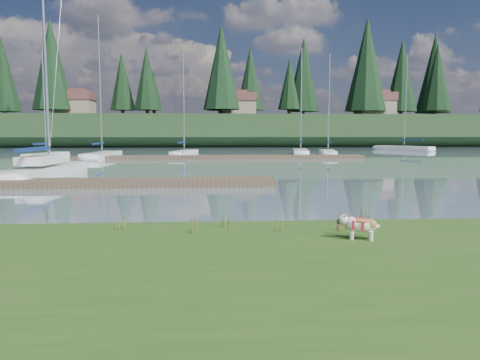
{
  "coord_description": "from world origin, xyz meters",
  "views": [
    {
      "loc": [
        1.1,
        -12.36,
        2.46
      ],
      "look_at": [
        1.85,
        -0.5,
        1.22
      ],
      "focal_mm": 35.0,
      "sensor_mm": 36.0,
      "label": 1
    }
  ],
  "objects": [
    {
      "name": "bank",
      "position": [
        0.0,
        -6.0,
        0.17
      ],
      "size": [
        60.0,
        9.0,
        0.35
      ],
      "primitive_type": "cube",
      "color": "#2B4E18",
      "rests_on": "ground"
    },
    {
      "name": "conifer_2",
      "position": [
        -25.0,
        68.0,
        13.54
      ],
      "size": [
        6.6,
        6.6,
        16.05
      ],
      "color": "#382619",
      "rests_on": "ridge"
    },
    {
      "name": "mud_lip",
      "position": [
        0.0,
        -1.6,
        0.07
      ],
      "size": [
        60.0,
        0.5,
        0.14
      ],
      "primitive_type": "cube",
      "color": "#33281C",
      "rests_on": "ground"
    },
    {
      "name": "dock_far",
      "position": [
        2.0,
        30.0,
        0.15
      ],
      "size": [
        26.0,
        2.2,
        0.3
      ],
      "primitive_type": "cube",
      "color": "#4C3D2C",
      "rests_on": "ground"
    },
    {
      "name": "sailboat_main",
      "position": [
        -7.96,
        14.49,
        0.42
      ],
      "size": [
        2.36,
        10.14,
        14.36
      ],
      "rotation": [
        0.0,
        0.0,
        1.53
      ],
      "color": "silver",
      "rests_on": "ground"
    },
    {
      "name": "sailboat_bg_3",
      "position": [
        10.67,
        37.03,
        0.33
      ],
      "size": [
        2.6,
        7.7,
        11.17
      ],
      "rotation": [
        0.0,
        0.0,
        1.42
      ],
      "color": "silver",
      "rests_on": "ground"
    },
    {
      "name": "house_2",
      "position": [
        30.0,
        69.0,
        7.31
      ],
      "size": [
        6.3,
        5.3,
        4.65
      ],
      "color": "gray",
      "rests_on": "ridge"
    },
    {
      "name": "weed_4",
      "position": [
        2.55,
        -2.58,
        0.51
      ],
      "size": [
        0.17,
        0.14,
        0.39
      ],
      "color": "#475B23",
      "rests_on": "bank"
    },
    {
      "name": "conifer_5",
      "position": [
        15.0,
        70.0,
        10.83
      ],
      "size": [
        3.96,
        3.96,
        10.35
      ],
      "color": "#382619",
      "rests_on": "ridge"
    },
    {
      "name": "weed_2",
      "position": [
        3.88,
        -2.69,
        0.58
      ],
      "size": [
        0.17,
        0.14,
        0.56
      ],
      "color": "#475B23",
      "rests_on": "bank"
    },
    {
      "name": "sailboat_bg_5",
      "position": [
        26.18,
        48.48,
        0.32
      ],
      "size": [
        6.4,
        8.2,
        12.45
      ],
      "rotation": [
        0.0,
        0.0,
        2.17
      ],
      "color": "silver",
      "rests_on": "ground"
    },
    {
      "name": "ground",
      "position": [
        0.0,
        30.0,
        0.0
      ],
      "size": [
        200.0,
        200.0,
        0.0
      ],
      "primitive_type": "plane",
      "color": "#7892A0",
      "rests_on": "ground"
    },
    {
      "name": "sailboat_bg_4",
      "position": [
        13.14,
        35.11,
        0.33
      ],
      "size": [
        2.47,
        7.01,
        10.26
      ],
      "rotation": [
        0.0,
        0.0,
        1.4
      ],
      "color": "silver",
      "rests_on": "ground"
    },
    {
      "name": "house_1",
      "position": [
        6.0,
        71.0,
        7.31
      ],
      "size": [
        6.3,
        5.3,
        4.65
      ],
      "color": "gray",
      "rests_on": "ridge"
    },
    {
      "name": "conifer_3",
      "position": [
        -10.0,
        72.0,
        11.74
      ],
      "size": [
        4.84,
        4.84,
        12.25
      ],
      "color": "#382619",
      "rests_on": "ridge"
    },
    {
      "name": "ridge",
      "position": [
        0.0,
        73.0,
        2.5
      ],
      "size": [
        200.0,
        20.0,
        5.0
      ],
      "primitive_type": "cube",
      "color": "black",
      "rests_on": "ground"
    },
    {
      "name": "sailboat_bg_1",
      "position": [
        -8.79,
        32.01,
        0.33
      ],
      "size": [
        2.26,
        8.82,
        12.94
      ],
      "rotation": [
        0.0,
        0.0,
        1.51
      ],
      "color": "silver",
      "rests_on": "ground"
    },
    {
      "name": "weed_0",
      "position": [
        0.76,
        -2.7,
        0.61
      ],
      "size": [
        0.17,
        0.14,
        0.63
      ],
      "color": "#475B23",
      "rests_on": "bank"
    },
    {
      "name": "dock_near",
      "position": [
        -4.0,
        9.0,
        0.15
      ],
      "size": [
        16.0,
        2.0,
        0.3
      ],
      "primitive_type": "cube",
      "color": "#4C3D2C",
      "rests_on": "ground"
    },
    {
      "name": "weed_1",
      "position": [
        1.44,
        -2.24,
        0.57
      ],
      "size": [
        0.17,
        0.14,
        0.52
      ],
      "color": "#475B23",
      "rests_on": "bank"
    },
    {
      "name": "bulldog",
      "position": [
        4.03,
        -3.51,
        0.65
      ],
      "size": [
        0.8,
        0.48,
        0.47
      ],
      "rotation": [
        0.0,
        0.0,
        2.82
      ],
      "color": "silver",
      "rests_on": "bank"
    },
    {
      "name": "weed_5",
      "position": [
        4.53,
        -2.21,
        0.6
      ],
      "size": [
        0.17,
        0.14,
        0.61
      ],
      "color": "#475B23",
      "rests_on": "bank"
    },
    {
      "name": "sailboat_bg_0",
      "position": [
        -13.42,
        30.95,
        0.33
      ],
      "size": [
        2.56,
        6.71,
        9.71
      ],
      "rotation": [
        0.0,
        0.0,
        1.37
      ],
      "color": "silver",
      "rests_on": "ground"
    },
    {
      "name": "house_0",
      "position": [
        -22.0,
        70.0,
        7.31
      ],
      "size": [
        6.3,
        5.3,
        4.65
      ],
      "color": "gray",
      "rests_on": "ridge"
    },
    {
      "name": "conifer_7",
      "position": [
        42.0,
        71.0,
        12.19
      ],
      "size": [
        5.28,
        5.28,
        13.2
      ],
      "color": "#382619",
      "rests_on": "ridge"
    },
    {
      "name": "sailboat_bg_2",
      "position": [
        -1.39,
        35.45,
        0.33
      ],
      "size": [
        2.79,
        7.01,
        10.45
      ],
      "rotation": [
        0.0,
        0.0,
        1.36
      ],
      "color": "silver",
      "rests_on": "ground"
    },
    {
      "name": "weed_3",
      "position": [
        -0.85,
        -2.27,
        0.55
      ],
      "size": [
        0.17,
        0.14,
        0.47
      ],
      "color": "#475B23",
      "rests_on": "bank"
    },
    {
      "name": "conifer_6",
      "position": [
        28.0,
        68.0,
        13.99
      ],
      "size": [
        7.04,
        7.04,
        17.0
      ],
      "color": "#382619",
      "rests_on": "ridge"
    },
    {
      "name": "conifer_4",
      "position": [
        3.0,
        66.0,
        13.09
      ],
      "size": [
        6.16,
        6.16,
        15.1
      ],
      "color": "#382619",
      "rests_on": "ridge"
    }
  ]
}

